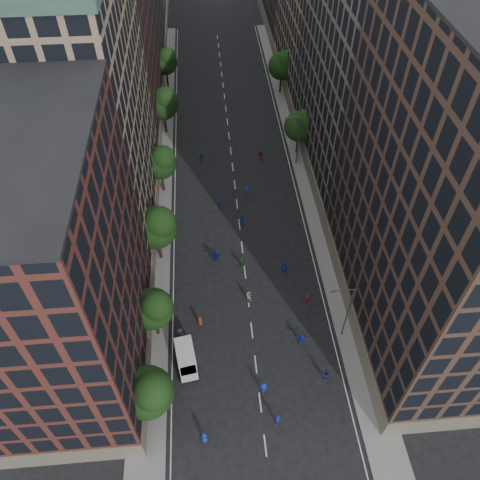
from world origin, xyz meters
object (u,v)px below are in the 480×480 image
at_px(streetlamp_far, 297,138).
at_px(skater_1, 277,419).
at_px(skater_0, 205,438).
at_px(skater_2, 326,375).
at_px(streetlamp_near, 346,310).
at_px(cargo_van, 186,358).

height_order(streetlamp_far, skater_1, streetlamp_far).
bearing_deg(skater_0, skater_2, -162.50).
distance_m(streetlamp_far, skater_1, 43.94).
bearing_deg(streetlamp_near, cargo_van, -172.92).
distance_m(streetlamp_near, streetlamp_far, 33.00).
distance_m(streetlamp_far, skater_2, 38.68).
distance_m(cargo_van, skater_1, 11.99).
xyz_separation_m(skater_0, skater_1, (7.54, 1.18, 0.05)).
relative_size(streetlamp_far, cargo_van, 1.88).
xyz_separation_m(streetlamp_far, skater_1, (-8.88, -42.82, -4.29)).
distance_m(cargo_van, skater_0, 8.93).
distance_m(streetlamp_far, skater_0, 47.16).
bearing_deg(cargo_van, streetlamp_near, -1.95).
relative_size(streetlamp_near, skater_2, 5.60).
distance_m(streetlamp_near, skater_0, 20.24).
bearing_deg(streetlamp_near, skater_1, -132.13).
bearing_deg(streetlamp_far, streetlamp_near, -90.00).
bearing_deg(skater_0, streetlamp_far, -115.75).
height_order(streetlamp_far, skater_0, streetlamp_far).
height_order(cargo_van, skater_0, cargo_van).
xyz_separation_m(skater_0, skater_2, (13.53, 5.68, -0.02)).
bearing_deg(skater_2, skater_1, 30.11).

